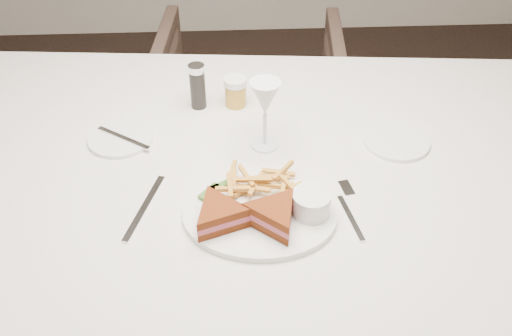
{
  "coord_description": "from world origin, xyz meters",
  "views": [
    {
      "loc": [
        0.3,
        -0.73,
        1.59
      ],
      "look_at": [
        0.35,
        0.21,
        0.8
      ],
      "focal_mm": 40.0,
      "sensor_mm": 36.0,
      "label": 1
    }
  ],
  "objects": [
    {
      "name": "chair_far",
      "position": [
        0.37,
        1.1,
        0.36
      ],
      "size": [
        0.74,
        0.7,
        0.71
      ],
      "primitive_type": "imported",
      "rotation": [
        0.0,
        0.0,
        3.06
      ],
      "color": "#443229",
      "rests_on": "ground"
    },
    {
      "name": "table",
      "position": [
        0.35,
        0.26,
        0.38
      ],
      "size": [
        1.7,
        1.21,
        0.75
      ],
      "primitive_type": "cube",
      "rotation": [
        0.0,
        0.0,
        -0.08
      ],
      "color": "silver",
      "rests_on": "ground"
    },
    {
      "name": "table_setting",
      "position": [
        0.35,
        0.21,
        0.79
      ],
      "size": [
        0.83,
        0.63,
        0.18
      ],
      "color": "white",
      "rests_on": "table"
    }
  ]
}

